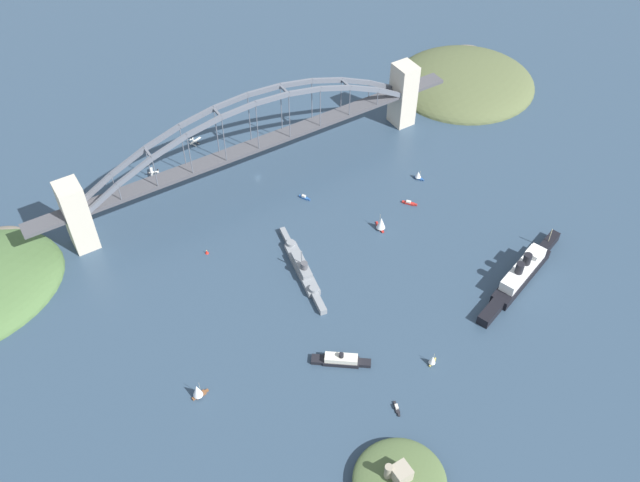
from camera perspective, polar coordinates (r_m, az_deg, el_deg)
The scene contains 17 objects.
ground_plane at distance 467.85m, azimuth -5.10°, elevation 5.23°, with size 1400.00×1400.00×0.00m, color #2D4256.
harbor_arch_bridge at distance 450.98m, azimuth -5.32°, elevation 7.80°, with size 297.07×15.90×63.53m.
headland_west_shore at distance 567.49m, azimuth 11.68°, elevation 12.58°, with size 111.07×105.67×26.89m.
ocean_liner at distance 413.73m, azimuth 16.17°, elevation -2.56°, with size 84.36×33.55×19.39m.
naval_cruiser at distance 403.96m, azimuth -1.46°, elevation -2.25°, with size 15.99×69.03×16.67m.
harbor_ferry_steamer at distance 365.34m, azimuth 1.71°, elevation -9.71°, with size 27.71×22.45×7.77m.
fort_island_mid_harbor at distance 332.31m, azimuth 6.53°, elevation -18.92°, with size 43.04×42.32×16.71m.
seaplane_taxiing_near_bridge at distance 499.93m, azimuth -10.21°, elevation 7.99°, with size 10.13×7.42×4.96m.
seaplane_second_in_formation at distance 479.58m, azimuth -13.51°, elevation 5.43°, with size 7.82×9.21×4.72m.
small_boat_0 at distance 428.33m, azimuth 5.01°, elevation 1.47°, with size 6.44×10.12×10.79m.
small_boat_1 at distance 449.91m, azimuth -1.30°, elevation 3.59°, with size 4.94×7.71×2.42m.
small_boat_2 at distance 357.22m, azimuth -10.00°, elevation -11.99°, with size 9.21×5.49×10.77m.
small_boat_3 at distance 467.45m, azimuth 8.05°, elevation 5.38°, with size 5.26×6.96×6.83m.
small_boat_5 at distance 368.24m, azimuth 9.20°, elevation -9.58°, with size 6.25×4.61×7.64m.
small_boat_7 at distance 353.94m, azimuth 6.30°, elevation -13.44°, with size 3.77×8.33×2.14m.
small_boat_8 at distance 449.57m, azimuth 7.31°, elevation 3.11°, with size 7.21×8.64×2.34m.
channel_marker_buoy at distance 420.45m, azimuth -9.25°, elevation -0.89°, with size 2.20×2.20×2.75m.
Camera 1 is at (150.49, 322.35, 303.85)m, focal length 39.09 mm.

